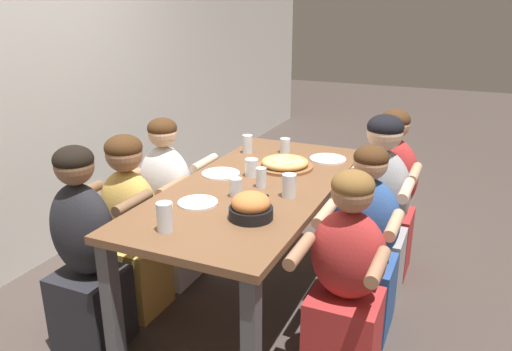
{
  "coord_description": "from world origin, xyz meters",
  "views": [
    {
      "loc": [
        -2.47,
        -1.09,
        1.78
      ],
      "look_at": [
        0.0,
        0.0,
        0.84
      ],
      "focal_mm": 35.0,
      "sensor_mm": 36.0,
      "label": 1
    }
  ],
  "objects_px": {
    "drinking_glass_e": "(236,189)",
    "diner_near_midright": "(378,216)",
    "drinking_glass_d": "(261,179)",
    "diner_far_left": "(86,259)",
    "pizza_board_main": "(285,164)",
    "diner_near_right": "(388,200)",
    "empty_plate_b": "(328,159)",
    "diner_near_midleft": "(346,286)",
    "drinking_glass_g": "(285,147)",
    "diner_far_midleft": "(131,231)",
    "drinking_glass_a": "(289,186)",
    "empty_plate_c": "(221,174)",
    "drinking_glass_f": "(165,217)",
    "skillet_bowl": "(251,207)",
    "empty_plate_a": "(198,203)",
    "diner_near_center": "(364,251)",
    "drinking_glass_c": "(252,169)",
    "diner_far_center": "(168,209)",
    "drinking_glass_b": "(248,145)"
  },
  "relations": [
    {
      "from": "drinking_glass_e",
      "to": "diner_near_midright",
      "type": "height_order",
      "value": "diner_near_midright"
    },
    {
      "from": "drinking_glass_d",
      "to": "diner_far_left",
      "type": "distance_m",
      "value": 1.02
    },
    {
      "from": "pizza_board_main",
      "to": "diner_near_right",
      "type": "height_order",
      "value": "diner_near_right"
    },
    {
      "from": "empty_plate_b",
      "to": "diner_near_midleft",
      "type": "relative_size",
      "value": 0.22
    },
    {
      "from": "pizza_board_main",
      "to": "drinking_glass_g",
      "type": "height_order",
      "value": "drinking_glass_g"
    },
    {
      "from": "diner_far_midleft",
      "to": "drinking_glass_d",
      "type": "bearing_deg",
      "value": 23.58
    },
    {
      "from": "drinking_glass_a",
      "to": "empty_plate_c",
      "type": "bearing_deg",
      "value": 70.63
    },
    {
      "from": "diner_near_right",
      "to": "drinking_glass_f",
      "type": "bearing_deg",
      "value": 62.48
    },
    {
      "from": "diner_near_right",
      "to": "drinking_glass_a",
      "type": "bearing_deg",
      "value": 64.76
    },
    {
      "from": "skillet_bowl",
      "to": "drinking_glass_f",
      "type": "bearing_deg",
      "value": 134.17
    },
    {
      "from": "drinking_glass_g",
      "to": "diner_near_right",
      "type": "distance_m",
      "value": 0.79
    },
    {
      "from": "diner_far_midleft",
      "to": "diner_near_midright",
      "type": "height_order",
      "value": "diner_near_midright"
    },
    {
      "from": "diner_near_right",
      "to": "diner_near_midleft",
      "type": "height_order",
      "value": "diner_near_right"
    },
    {
      "from": "drinking_glass_g",
      "to": "empty_plate_a",
      "type": "bearing_deg",
      "value": 175.45
    },
    {
      "from": "empty_plate_c",
      "to": "diner_near_center",
      "type": "relative_size",
      "value": 0.21
    },
    {
      "from": "skillet_bowl",
      "to": "diner_near_midleft",
      "type": "height_order",
      "value": "diner_near_midleft"
    },
    {
      "from": "diner_near_right",
      "to": "diner_near_midright",
      "type": "relative_size",
      "value": 0.97
    },
    {
      "from": "skillet_bowl",
      "to": "diner_far_left",
      "type": "bearing_deg",
      "value": 108.0
    },
    {
      "from": "skillet_bowl",
      "to": "drinking_glass_g",
      "type": "bearing_deg",
      "value": 12.42
    },
    {
      "from": "empty_plate_a",
      "to": "drinking_glass_d",
      "type": "distance_m",
      "value": 0.41
    },
    {
      "from": "empty_plate_b",
      "to": "drinking_glass_f",
      "type": "height_order",
      "value": "drinking_glass_f"
    },
    {
      "from": "diner_near_center",
      "to": "diner_near_midright",
      "type": "bearing_deg",
      "value": -90.0
    },
    {
      "from": "pizza_board_main",
      "to": "empty_plate_c",
      "type": "xyz_separation_m",
      "value": [
        -0.28,
        0.31,
        -0.02
      ]
    },
    {
      "from": "diner_near_midright",
      "to": "drinking_glass_f",
      "type": "bearing_deg",
      "value": 55.24
    },
    {
      "from": "drinking_glass_g",
      "to": "skillet_bowl",
      "type": "bearing_deg",
      "value": -167.58
    },
    {
      "from": "empty_plate_c",
      "to": "drinking_glass_c",
      "type": "relative_size",
      "value": 2.16
    },
    {
      "from": "skillet_bowl",
      "to": "drinking_glass_a",
      "type": "bearing_deg",
      "value": -11.85
    },
    {
      "from": "diner_near_right",
      "to": "drinking_glass_c",
      "type": "bearing_deg",
      "value": 40.7
    },
    {
      "from": "empty_plate_b",
      "to": "diner_near_right",
      "type": "bearing_deg",
      "value": -73.46
    },
    {
      "from": "skillet_bowl",
      "to": "drinking_glass_c",
      "type": "bearing_deg",
      "value": 24.11
    },
    {
      "from": "empty_plate_b",
      "to": "drinking_glass_a",
      "type": "relative_size",
      "value": 1.86
    },
    {
      "from": "drinking_glass_c",
      "to": "drinking_glass_f",
      "type": "bearing_deg",
      "value": 176.97
    },
    {
      "from": "drinking_glass_e",
      "to": "skillet_bowl",
      "type": "bearing_deg",
      "value": -139.69
    },
    {
      "from": "pizza_board_main",
      "to": "diner_near_midright",
      "type": "height_order",
      "value": "diner_near_midright"
    },
    {
      "from": "diner_far_midleft",
      "to": "diner_far_center",
      "type": "bearing_deg",
      "value": 90.0
    },
    {
      "from": "skillet_bowl",
      "to": "empty_plate_c",
      "type": "xyz_separation_m",
      "value": [
        0.52,
        0.44,
        -0.05
      ]
    },
    {
      "from": "drinking_glass_c",
      "to": "diner_near_midright",
      "type": "distance_m",
      "value": 0.82
    },
    {
      "from": "pizza_board_main",
      "to": "diner_near_midleft",
      "type": "distance_m",
      "value": 1.0
    },
    {
      "from": "drinking_glass_e",
      "to": "diner_far_midleft",
      "type": "relative_size",
      "value": 0.1
    },
    {
      "from": "diner_far_left",
      "to": "drinking_glass_g",
      "type": "bearing_deg",
      "value": 67.34
    },
    {
      "from": "empty_plate_a",
      "to": "drinking_glass_d",
      "type": "height_order",
      "value": "drinking_glass_d"
    },
    {
      "from": "drinking_glass_f",
      "to": "diner_near_right",
      "type": "height_order",
      "value": "diner_near_right"
    },
    {
      "from": "skillet_bowl",
      "to": "empty_plate_a",
      "type": "distance_m",
      "value": 0.34
    },
    {
      "from": "diner_near_right",
      "to": "empty_plate_a",
      "type": "bearing_deg",
      "value": 54.72
    },
    {
      "from": "drinking_glass_f",
      "to": "drinking_glass_g",
      "type": "bearing_deg",
      "value": -2.16
    },
    {
      "from": "diner_near_midright",
      "to": "empty_plate_a",
      "type": "bearing_deg",
      "value": 43.64
    },
    {
      "from": "diner_far_midleft",
      "to": "diner_near_midright",
      "type": "distance_m",
      "value": 1.47
    },
    {
      "from": "empty_plate_a",
      "to": "drinking_glass_e",
      "type": "relative_size",
      "value": 1.97
    },
    {
      "from": "empty_plate_b",
      "to": "diner_far_center",
      "type": "distance_m",
      "value": 1.11
    },
    {
      "from": "empty_plate_a",
      "to": "drinking_glass_b",
      "type": "xyz_separation_m",
      "value": [
        0.94,
        0.15,
        0.05
      ]
    }
  ]
}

